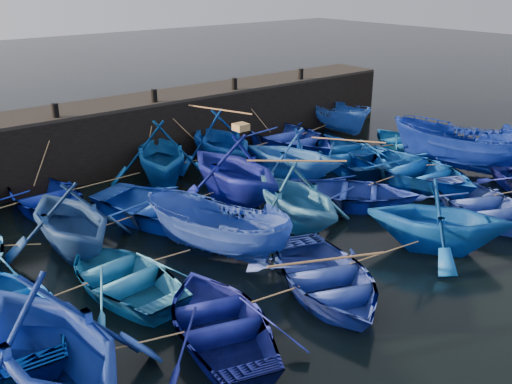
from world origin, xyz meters
TOP-DOWN VIEW (x-y plane):
  - ground at (0.00, 0.00)m, footprint 120.00×120.00m
  - quay_wall at (0.00, 10.50)m, footprint 26.00×2.50m
  - quay_top at (0.00, 10.50)m, footprint 26.00×2.50m
  - bollard_1 at (-4.00, 9.60)m, footprint 0.24×0.24m
  - bollard_2 at (0.00, 9.60)m, footprint 0.24×0.24m
  - bollard_3 at (4.00, 9.60)m, footprint 0.24×0.24m
  - bollard_4 at (8.00, 9.60)m, footprint 0.24×0.24m
  - boat_1 at (-5.37, 7.60)m, footprint 3.28×4.50m
  - boat_2 at (-0.95, 7.73)m, footprint 5.35×5.64m
  - boat_3 at (1.74, 7.60)m, footprint 4.65×5.15m
  - boat_4 at (5.55, 7.76)m, footprint 4.38×5.92m
  - boat_5 at (9.34, 8.22)m, footprint 2.27×4.44m
  - boat_7 at (-5.89, 4.20)m, footprint 3.72×4.29m
  - boat_8 at (-2.82, 4.32)m, footprint 5.29×6.11m
  - boat_9 at (-0.01, 4.36)m, footprint 4.22×4.86m
  - boat_10 at (2.93, 4.66)m, footprint 4.60×4.95m
  - boat_11 at (5.95, 4.56)m, footprint 5.37×6.10m
  - boat_12 at (9.23, 4.09)m, footprint 4.23×5.06m
  - boat_13 at (-8.58, 1.34)m, footprint 3.79×5.01m
  - boat_14 at (-5.76, 1.41)m, footprint 3.37×4.46m
  - boat_15 at (-2.92, 1.32)m, footprint 3.47×4.62m
  - boat_16 at (0.18, 1.49)m, footprint 4.04×4.53m
  - boat_17 at (2.84, 1.54)m, footprint 5.31×5.52m
  - boat_18 at (6.23, 1.55)m, footprint 4.31×5.74m
  - boat_19 at (8.72, 1.16)m, footprint 4.22×5.66m
  - boat_20 at (-8.52, -1.24)m, footprint 4.51×5.11m
  - boat_21 at (-5.04, -1.73)m, footprint 4.17×4.97m
  - boat_22 at (-1.96, -1.92)m, footprint 4.65×5.38m
  - boat_23 at (2.25, -2.23)m, footprint 5.15×5.26m
  - boat_24 at (5.35, -1.74)m, footprint 4.87×5.54m
  - wooden_crate at (0.29, 4.36)m, footprint 0.45×0.44m
  - mooring_ropes at (0.24, 5.08)m, footprint 18.06×11.77m
  - loose_oars at (1.48, 2.93)m, footprint 10.17×11.60m

SIDE VIEW (x-z plane):
  - ground at x=0.00m, z-range 0.00..0.00m
  - boat_14 at x=-5.76m, z-range 0.00..0.87m
  - boat_21 at x=-5.04m, z-range 0.00..0.88m
  - boat_12 at x=9.23m, z-range 0.00..0.90m
  - boat_1 at x=-5.37m, z-range 0.00..0.92m
  - boat_17 at x=2.84m, z-range 0.00..0.93m
  - boat_22 at x=-1.96m, z-range 0.00..0.94m
  - boat_24 at x=5.35m, z-range 0.00..0.95m
  - boat_13 at x=-8.58m, z-range 0.00..0.98m
  - boat_11 at x=5.95m, z-range 0.00..1.05m
  - boat_8 at x=-2.82m, z-range 0.00..1.06m
  - boat_18 at x=6.23m, z-range 0.00..1.13m
  - boat_4 at x=5.55m, z-range 0.00..1.19m
  - boat_5 at x=9.34m, z-range 0.00..1.64m
  - boat_15 at x=-2.92m, z-range 0.00..1.69m
  - mooring_ropes at x=0.24m, z-range -0.16..1.94m
  - boat_19 at x=8.72m, z-range 0.00..2.06m
  - boat_23 at x=2.25m, z-range 0.00..2.10m
  - boat_10 at x=2.93m, z-range 0.00..2.13m
  - boat_16 at x=0.18m, z-range 0.00..2.15m
  - boat_7 at x=-5.89m, z-range 0.00..2.23m
  - boat_2 at x=-0.95m, z-range 0.00..2.33m
  - boat_3 at x=1.74m, z-range 0.00..2.38m
  - quay_wall at x=0.00m, z-range 0.00..2.50m
  - boat_9 at x=-0.01m, z-range 0.00..2.50m
  - boat_20 at x=-8.52m, z-range 0.00..2.50m
  - loose_oars at x=1.48m, z-range 0.91..2.41m
  - quay_top at x=0.00m, z-range 2.50..2.62m
  - wooden_crate at x=0.29m, z-range 2.50..2.74m
  - bollard_1 at x=-4.00m, z-range 2.62..3.12m
  - bollard_2 at x=0.00m, z-range 2.62..3.12m
  - bollard_3 at x=4.00m, z-range 2.62..3.12m
  - bollard_4 at x=8.00m, z-range 2.62..3.12m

